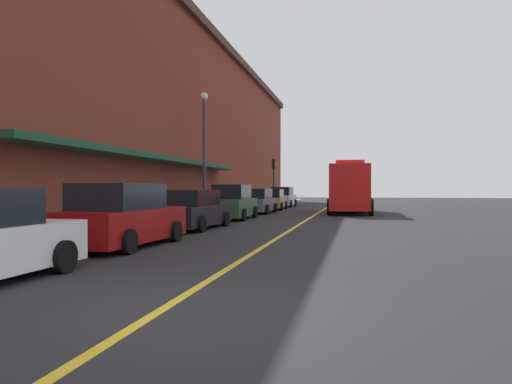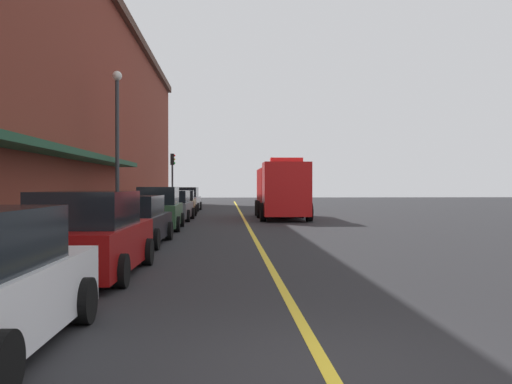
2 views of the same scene
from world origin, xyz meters
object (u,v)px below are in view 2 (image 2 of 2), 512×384
(fire_truck, at_px, (281,191))
(parking_meter_3, at_px, (160,198))
(parked_car_6, at_px, (187,200))
(parking_meter_2, at_px, (99,210))
(parked_car_3, at_px, (159,210))
(street_lamp_left, at_px, (117,130))
(parked_car_5, at_px, (181,203))
(parking_meter_1, at_px, (130,204))
(traffic_light_near, at_px, (173,170))
(parked_car_4, at_px, (174,206))
(parked_car_2, at_px, (134,222))
(parked_car_1, at_px, (90,236))

(fire_truck, bearing_deg, parking_meter_3, -124.07)
(parked_car_6, xyz_separation_m, parking_meter_2, (-1.40, -22.38, 0.24))
(parked_car_3, height_order, street_lamp_left, street_lamp_left)
(parking_meter_3, bearing_deg, parking_meter_2, -90.00)
(parked_car_5, height_order, parking_meter_1, parked_car_5)
(street_lamp_left, xyz_separation_m, traffic_light_near, (0.66, 19.05, -1.24))
(parked_car_5, height_order, parking_meter_2, parked_car_5)
(parked_car_4, distance_m, parked_car_5, 5.50)
(parked_car_6, bearing_deg, parked_car_2, -178.30)
(parking_meter_2, bearing_deg, street_lamp_left, 95.47)
(parked_car_4, relative_size, street_lamp_left, 0.62)
(parked_car_6, distance_m, parking_meter_1, 16.47)
(parking_meter_3, bearing_deg, parked_car_6, 73.46)
(parked_car_5, distance_m, street_lamp_left, 11.12)
(parked_car_3, xyz_separation_m, fire_truck, (6.08, 7.59, 0.74))
(parked_car_6, height_order, fire_truck, fire_truck)
(parked_car_3, relative_size, fire_truck, 0.59)
(parked_car_1, distance_m, parking_meter_2, 7.38)
(parked_car_6, xyz_separation_m, traffic_light_near, (-1.33, 2.94, 2.33))
(parked_car_2, distance_m, traffic_light_near, 26.68)
(parked_car_3, height_order, parking_meter_3, parked_car_3)
(parked_car_3, distance_m, traffic_light_near, 20.54)
(parked_car_1, distance_m, parked_car_3, 12.19)
(parked_car_4, distance_m, street_lamp_left, 6.38)
(parking_meter_1, bearing_deg, traffic_light_near, 89.82)
(parking_meter_2, height_order, parking_meter_3, same)
(parked_car_6, bearing_deg, traffic_light_near, 26.19)
(parked_car_6, distance_m, parking_meter_2, 22.43)
(parked_car_1, xyz_separation_m, parking_meter_1, (-1.45, 13.22, 0.23))
(parking_meter_2, bearing_deg, parking_meter_1, 90.00)
(parking_meter_3, relative_size, traffic_light_near, 0.31)
(parked_car_6, bearing_deg, parking_meter_2, 178.20)
(parked_car_4, relative_size, parking_meter_1, 3.25)
(parked_car_4, height_order, parked_car_6, parked_car_6)
(parked_car_1, relative_size, fire_truck, 0.61)
(parked_car_5, distance_m, parking_meter_2, 16.64)
(parked_car_1, xyz_separation_m, parked_car_5, (-0.03, 23.82, -0.08))
(parked_car_4, distance_m, traffic_light_near, 14.51)
(parked_car_6, relative_size, street_lamp_left, 0.60)
(parked_car_5, relative_size, traffic_light_near, 1.10)
(parked_car_6, xyz_separation_m, parking_meter_3, (-1.40, -4.70, 0.24))
(parked_car_5, bearing_deg, fire_truck, -125.45)
(parking_meter_1, height_order, traffic_light_near, traffic_light_near)
(fire_truck, height_order, parking_meter_2, fire_truck)
(fire_truck, relative_size, parking_meter_2, 5.81)
(parking_meter_1, xyz_separation_m, parking_meter_3, (0.00, 11.71, 0.00))
(parked_car_5, xyz_separation_m, parking_meter_1, (-1.42, -10.60, 0.31))
(parked_car_4, bearing_deg, street_lamp_left, 158.55)
(fire_truck, distance_m, parking_meter_3, 9.12)
(parked_car_5, distance_m, parking_meter_3, 1.83)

